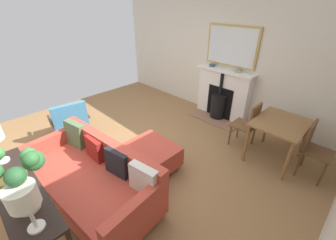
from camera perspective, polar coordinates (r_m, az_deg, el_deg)
name	(u,v)px	position (r m, az deg, el deg)	size (l,w,h in m)	color
ground_plane	(123,156)	(3.96, -11.85, -9.45)	(5.42, 5.89, 0.01)	olive
wall_left	(217,51)	(5.16, 13.03, 17.34)	(0.12, 5.89, 2.85)	beige
fireplace	(222,97)	(5.07, 14.10, 6.00)	(0.62, 1.31, 1.13)	#93664C
mirror_over_mantel	(231,46)	(4.86, 16.53, 18.29)	(0.04, 1.15, 0.82)	tan
mantel_bowl_near	(212,65)	(5.06, 11.68, 14.10)	(0.14, 0.14, 0.05)	#334C56
mantel_bowl_far	(238,71)	(4.76, 18.03, 12.31)	(0.15, 0.15, 0.05)	#9E9384
sofa	(93,178)	(3.15, -19.42, -14.25)	(1.12, 2.09, 0.82)	#B2B2B7
ottoman	(151,155)	(3.52, -4.44, -9.22)	(0.68, 0.80, 0.41)	#B2B2B7
armchair_accent	(70,119)	(4.50, -24.70, 0.30)	(0.76, 0.68, 0.82)	#4C3321
console_table	(20,194)	(2.85, -34.65, -15.98)	(0.39, 1.64, 0.74)	black
table_lamp_far_end	(23,198)	(2.09, -34.16, -16.82)	(0.23, 0.23, 0.48)	white
potted_plant	(14,174)	(2.24, -35.83, -11.60)	(0.54, 0.53, 0.67)	silver
book_stack	(13,179)	(2.90, -35.95, -12.64)	(0.30, 0.21, 0.05)	beige
dining_table	(280,128)	(3.92, 27.56, -1.87)	(0.90, 0.75, 0.74)	olive
dining_chair_near_fireplace	(249,123)	(4.10, 20.73, -0.66)	(0.41, 0.41, 0.89)	brown
dining_chair_by_back_wall	(313,146)	(3.89, 34.15, -5.73)	(0.40, 0.40, 0.90)	brown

